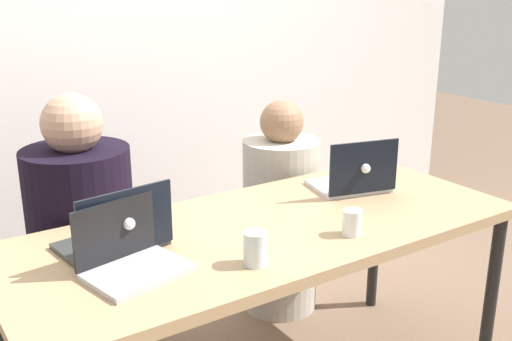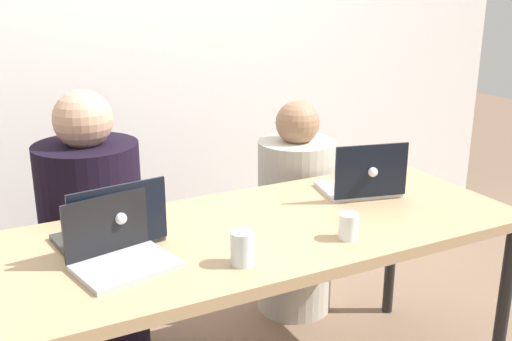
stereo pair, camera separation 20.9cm
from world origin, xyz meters
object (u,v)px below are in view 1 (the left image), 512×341
at_px(laptop_back_right, 353,179).
at_px(water_glass_left, 255,251).
at_px(laptop_front_left, 131,257).
at_px(person_on_right, 280,219).
at_px(person_on_left, 84,256).
at_px(laptop_back_left, 116,236).
at_px(water_glass_right, 352,224).

bearing_deg(laptop_back_right, water_glass_left, 39.06).
height_order(laptop_front_left, laptop_back_right, laptop_back_right).
bearing_deg(water_glass_left, person_on_right, 50.09).
bearing_deg(person_on_left, laptop_back_left, 74.25).
height_order(person_on_left, laptop_front_left, person_on_left).
bearing_deg(water_glass_left, laptop_back_left, 134.04).
xyz_separation_m(laptop_front_left, laptop_back_left, (0.02, 0.16, 0.00)).
distance_m(person_on_left, person_on_right, 0.96).
relative_size(person_on_left, water_glass_left, 11.13).
bearing_deg(laptop_back_right, person_on_right, -75.35).
bearing_deg(person_on_left, water_glass_left, 97.03).
relative_size(laptop_back_left, laptop_back_right, 1.01).
distance_m(person_on_left, water_glass_left, 0.91).
relative_size(laptop_front_left, water_glass_right, 3.65).
relative_size(person_on_left, person_on_right, 1.12).
bearing_deg(water_glass_right, laptop_front_left, 167.77).
bearing_deg(laptop_back_right, person_on_left, -13.14).
relative_size(laptop_back_right, water_glass_left, 3.23).
bearing_deg(person_on_left, laptop_back_right, 141.95).
distance_m(person_on_left, laptop_back_left, 0.57).
height_order(laptop_back_left, water_glass_left, laptop_back_left).
distance_m(laptop_front_left, water_glass_left, 0.37).
relative_size(laptop_front_left, water_glass_left, 3.04).
height_order(laptop_front_left, water_glass_right, laptop_front_left).
xyz_separation_m(person_on_left, water_glass_right, (0.67, -0.81, 0.27)).
relative_size(water_glass_left, water_glass_right, 1.20).
distance_m(laptop_back_right, water_glass_right, 0.45).
bearing_deg(water_glass_left, laptop_back_right, 25.67).
bearing_deg(water_glass_left, laptop_front_left, 153.46).
relative_size(laptop_front_left, laptop_back_left, 0.93).
height_order(laptop_front_left, water_glass_left, laptop_front_left).
height_order(laptop_back_right, water_glass_right, laptop_back_right).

